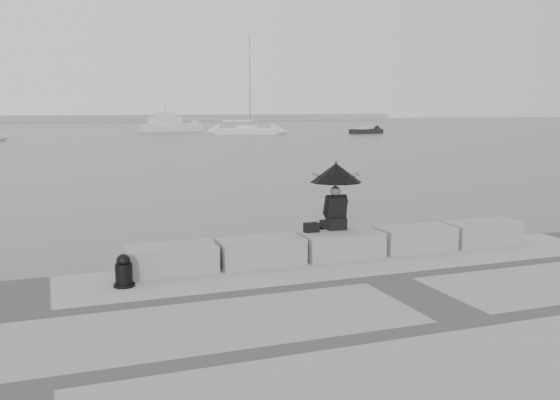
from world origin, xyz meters
name	(u,v)px	position (x,y,z in m)	size (l,w,h in m)	color
ground	(331,276)	(0.00, 0.00, 0.00)	(360.00, 360.00, 0.00)	#4D5053
stone_block_far_left	(171,259)	(-3.40, -0.45, 0.75)	(1.60, 0.80, 0.50)	gray
stone_block_left	(260,252)	(-1.70, -0.45, 0.75)	(1.60, 0.80, 0.50)	gray
stone_block_centre	(341,245)	(0.00, -0.45, 0.75)	(1.60, 0.80, 0.50)	gray
stone_block_right	(415,239)	(1.70, -0.45, 0.75)	(1.60, 0.80, 0.50)	gray
stone_block_far_right	(482,233)	(3.40, -0.45, 0.75)	(1.60, 0.80, 0.50)	gray
seated_person	(336,181)	(0.04, -0.09, 1.98)	(1.06, 1.06, 1.39)	black
bag	(311,227)	(-0.54, -0.20, 1.09)	(0.29, 0.17, 0.19)	black
mooring_bollard	(124,273)	(-4.30, -1.07, 0.73)	(0.36, 0.36, 0.56)	black
distant_landmass	(33,118)	(-8.14, 154.51, 0.90)	(180.00, 8.00, 2.80)	#929597
sailboat_right	(246,130)	(19.37, 67.23, 0.52)	(8.15, 4.56, 12.90)	silver
motor_cruiser	(171,125)	(11.95, 80.32, 0.89)	(9.38, 4.43, 4.50)	silver
small_motorboat	(366,131)	(35.44, 64.16, 0.32)	(4.96, 2.46, 1.10)	black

